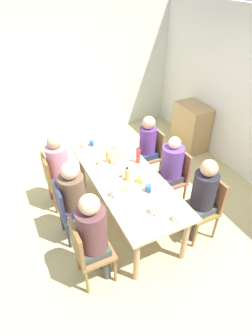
{
  "coord_description": "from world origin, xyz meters",
  "views": [
    {
      "loc": [
        2.55,
        -1.24,
        2.99
      ],
      "look_at": [
        0.0,
        0.0,
        0.9
      ],
      "focal_mm": 29.09,
      "sensor_mm": 36.0,
      "label": 1
    }
  ],
  "objects": [
    {
      "name": "person_2",
      "position": [
        0.7,
        -0.72,
        0.76
      ],
      "size": [
        0.31,
        0.31,
        1.27
      ],
      "color": "#3E4745",
      "rests_on": "ground_plane"
    },
    {
      "name": "person_3",
      "position": [
        0.7,
        0.72,
        0.73
      ],
      "size": [
        0.3,
        0.3,
        1.23
      ],
      "color": "#414239",
      "rests_on": "ground_plane"
    },
    {
      "name": "cup_4",
      "position": [
        -0.96,
        -0.13,
        0.79
      ],
      "size": [
        0.11,
        0.07,
        0.08
      ],
      "color": "#2B60A6",
      "rests_on": "dining_table"
    },
    {
      "name": "chair_4",
      "position": [
        0.0,
        0.81,
        0.51
      ],
      "size": [
        0.4,
        0.4,
        0.9
      ],
      "color": "#915740",
      "rests_on": "ground_plane"
    },
    {
      "name": "side_cabinet",
      "position": [
        -1.22,
        2.03,
        0.45
      ],
      "size": [
        0.7,
        0.44,
        0.9
      ],
      "primitive_type": "cube",
      "color": "tan",
      "rests_on": "ground_plane"
    },
    {
      "name": "bowl_0",
      "position": [
        -0.39,
        0.05,
        0.8
      ],
      "size": [
        0.22,
        0.22,
        0.1
      ],
      "color": "beige",
      "rests_on": "dining_table"
    },
    {
      "name": "person_5",
      "position": [
        0.0,
        -0.72,
        0.73
      ],
      "size": [
        0.31,
        0.31,
        1.2
      ],
      "color": "#2D2947",
      "rests_on": "ground_plane"
    },
    {
      "name": "cup_6",
      "position": [
        0.27,
        -0.3,
        0.8
      ],
      "size": [
        0.11,
        0.07,
        0.1
      ],
      "color": "white",
      "rests_on": "dining_table"
    },
    {
      "name": "chair_3",
      "position": [
        0.7,
        0.81,
        0.51
      ],
      "size": [
        0.4,
        0.4,
        0.9
      ],
      "color": "olive",
      "rests_on": "ground_plane"
    },
    {
      "name": "bottle_2",
      "position": [
        0.06,
        -0.01,
        0.84
      ],
      "size": [
        0.07,
        0.07,
        0.2
      ],
      "color": "gold",
      "rests_on": "dining_table"
    },
    {
      "name": "chair_1",
      "position": [
        -0.7,
        0.81,
        0.51
      ],
      "size": [
        0.4,
        0.4,
        0.9
      ],
      "color": "#8A5C3F",
      "rests_on": "ground_plane"
    },
    {
      "name": "cup_5",
      "position": [
        0.93,
        0.16,
        0.79
      ],
      "size": [
        0.12,
        0.09,
        0.08
      ],
      "color": "white",
      "rests_on": "dining_table"
    },
    {
      "name": "ground_plane",
      "position": [
        0.0,
        0.0,
        0.0
      ],
      "size": [
        6.41,
        6.41,
        0.0
      ],
      "primitive_type": "plane",
      "color": "#C4B87F"
    },
    {
      "name": "person_4",
      "position": [
        -0.0,
        0.72,
        0.7
      ],
      "size": [
        0.31,
        0.31,
        1.17
      ],
      "color": "#3A3D3F",
      "rests_on": "ground_plane"
    },
    {
      "name": "cup_7",
      "position": [
        0.37,
        0.13,
        0.79
      ],
      "size": [
        0.11,
        0.08,
        0.09
      ],
      "color": "#30619A",
      "rests_on": "dining_table"
    },
    {
      "name": "chair_2",
      "position": [
        0.7,
        -0.81,
        0.51
      ],
      "size": [
        0.4,
        0.4,
        0.9
      ],
      "color": "olive",
      "rests_on": "ground_plane"
    },
    {
      "name": "bottle_1",
      "position": [
        -0.43,
        -0.08,
        0.85
      ],
      "size": [
        0.05,
        0.05,
        0.22
      ],
      "color": "gold",
      "rests_on": "dining_table"
    },
    {
      "name": "cup_3",
      "position": [
        0.73,
        -0.01,
        0.79
      ],
      "size": [
        0.12,
        0.08,
        0.09
      ],
      "color": "white",
      "rests_on": "dining_table"
    },
    {
      "name": "person_1",
      "position": [
        -0.7,
        0.72,
        0.7
      ],
      "size": [
        0.3,
        0.3,
        1.17
      ],
      "color": "#252E4A",
      "rests_on": "ground_plane"
    },
    {
      "name": "chair_0",
      "position": [
        -0.7,
        -0.81,
        0.51
      ],
      "size": [
        0.4,
        0.4,
        0.9
      ],
      "color": "#8F5D38",
      "rests_on": "ground_plane"
    },
    {
      "name": "cup_2",
      "position": [
        -0.42,
        -0.19,
        0.8
      ],
      "size": [
        0.11,
        0.07,
        0.1
      ],
      "color": "white",
      "rests_on": "dining_table"
    },
    {
      "name": "chair_5",
      "position": [
        0.0,
        -0.81,
        0.51
      ],
      "size": [
        0.4,
        0.4,
        0.9
      ],
      "color": "#2D414C",
      "rests_on": "ground_plane"
    },
    {
      "name": "cup_1",
      "position": [
        0.17,
        0.11,
        0.79
      ],
      "size": [
        0.11,
        0.08,
        0.07
      ],
      "color": "#E0CF46",
      "rests_on": "dining_table"
    },
    {
      "name": "dining_table",
      "position": [
        0.0,
        0.0,
        0.67
      ],
      "size": [
        2.09,
        0.86,
        0.75
      ],
      "color": "#D0B18E",
      "rests_on": "ground_plane"
    },
    {
      "name": "person_0",
      "position": [
        -0.7,
        -0.72,
        0.73
      ],
      "size": [
        0.31,
        0.31,
        1.21
      ],
      "color": "navy",
      "rests_on": "ground_plane"
    },
    {
      "name": "wall_left",
      "position": [
        -2.73,
        0.0,
        1.3
      ],
      "size": [
        0.12,
        4.77,
        2.6
      ],
      "primitive_type": "cube",
      "color": "silver",
      "rests_on": "ground_plane"
    },
    {
      "name": "plate_1",
      "position": [
        -0.08,
        -0.06,
        0.76
      ],
      "size": [
        0.24,
        0.24,
        0.04
      ],
      "color": "white",
      "rests_on": "dining_table"
    },
    {
      "name": "bottle_0",
      "position": [
        -0.23,
        0.3,
        0.87
      ],
      "size": [
        0.06,
        0.06,
        0.25
      ],
      "color": "red",
      "rests_on": "dining_table"
    },
    {
      "name": "cup_0",
      "position": [
        -0.96,
        -0.25,
        0.8
      ],
      "size": [
        0.12,
        0.08,
        0.09
      ],
      "color": "white",
      "rests_on": "dining_table"
    },
    {
      "name": "plate_0",
      "position": [
        0.23,
        -0.13,
        0.76
      ],
      "size": [
        0.21,
        0.21,
        0.04
      ],
      "color": "white",
      "rests_on": "dining_table"
    },
    {
      "name": "plate_2",
      "position": [
        -0.7,
        0.14,
        0.76
      ],
      "size": [
        0.23,
        0.23,
        0.04
      ],
      "color": "white",
      "rests_on": "dining_table"
    }
  ]
}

